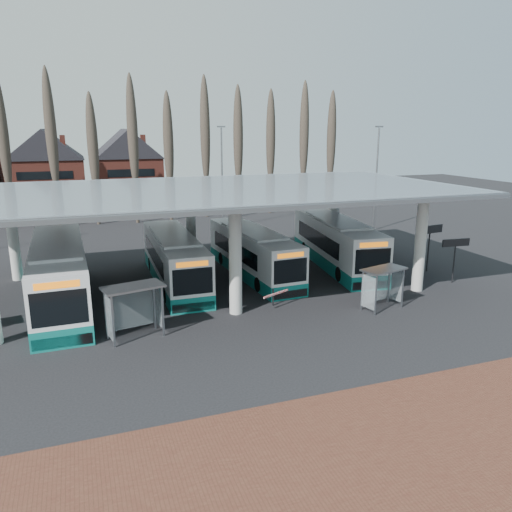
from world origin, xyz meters
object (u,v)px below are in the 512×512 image
object	(u,v)px
bus_2	(253,253)
shelter_2	(381,279)
bus_3	(336,243)
shelter_1	(133,299)
bus_0	(60,275)
bus_1	(174,260)

from	to	relation	value
bus_2	shelter_2	distance (m)	9.98
bus_3	shelter_1	size ratio (longest dim) A/B	4.16
bus_2	shelter_1	size ratio (longest dim) A/B	3.79
bus_0	bus_3	world-z (taller)	bus_0
bus_0	bus_1	distance (m)	7.26
bus_0	bus_1	size ratio (longest dim) A/B	1.11
bus_1	bus_3	bearing A→B (deg)	2.73
bus_1	bus_2	distance (m)	5.49
shelter_1	bus_3	bearing A→B (deg)	15.90
shelter_2	bus_2	bearing A→B (deg)	102.84
bus_2	bus_3	size ratio (longest dim) A/B	0.91
bus_0	bus_2	xyz separation A→B (m)	(12.49, 2.02, -0.21)
bus_0	shelter_1	world-z (taller)	bus_0
bus_3	shelter_1	bearing A→B (deg)	-143.82
shelter_1	shelter_2	size ratio (longest dim) A/B	1.11
bus_1	shelter_2	distance (m)	13.36
bus_2	shelter_1	xyz separation A→B (m)	(-9.04, -8.25, 0.41)
bus_2	shelter_2	xyz separation A→B (m)	(4.58, -8.87, 0.21)
bus_2	shelter_1	distance (m)	12.25
bus_1	shelter_2	world-z (taller)	bus_1
bus_0	bus_1	xyz separation A→B (m)	(6.99, 1.93, -0.17)
bus_1	shelter_2	xyz separation A→B (m)	(10.07, -8.78, 0.17)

